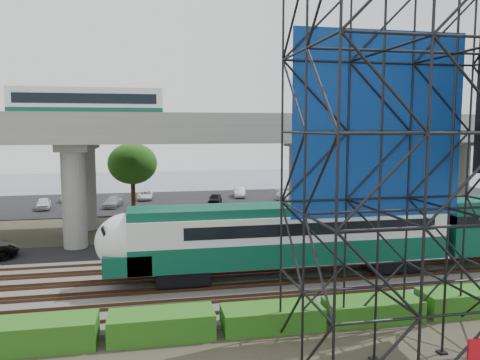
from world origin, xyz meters
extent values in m
plane|color=#474233|center=(0.00, 0.00, 0.00)|extent=(140.00, 140.00, 0.00)
cube|color=slate|center=(0.00, 2.00, 0.10)|extent=(90.00, 12.00, 0.20)
cube|color=black|center=(0.00, 10.50, 0.04)|extent=(90.00, 5.00, 0.08)
cube|color=black|center=(0.00, 34.00, 0.04)|extent=(90.00, 18.00, 0.08)
cube|color=#43566F|center=(0.00, 56.00, 0.01)|extent=(140.00, 40.00, 0.03)
cube|color=#472D1E|center=(0.00, -2.72, 0.28)|extent=(90.00, 0.08, 0.16)
cube|color=#472D1E|center=(0.00, -1.28, 0.28)|extent=(90.00, 0.08, 0.16)
cube|color=#472D1E|center=(0.00, -0.72, 0.28)|extent=(90.00, 0.08, 0.16)
cube|color=#472D1E|center=(0.00, 0.72, 0.28)|extent=(90.00, 0.08, 0.16)
cube|color=#472D1E|center=(0.00, 1.28, 0.28)|extent=(90.00, 0.08, 0.16)
cube|color=#472D1E|center=(0.00, 2.72, 0.28)|extent=(90.00, 0.08, 0.16)
cube|color=#472D1E|center=(0.00, 3.28, 0.28)|extent=(90.00, 0.08, 0.16)
cube|color=#472D1E|center=(0.00, 4.72, 0.28)|extent=(90.00, 0.08, 0.16)
cube|color=#472D1E|center=(0.00, 5.28, 0.28)|extent=(90.00, 0.08, 0.16)
cube|color=#472D1E|center=(0.00, 6.72, 0.28)|extent=(90.00, 0.08, 0.16)
cube|color=black|center=(-2.65, 2.00, 0.81)|extent=(3.00, 2.20, 0.90)
cube|color=black|center=(10.35, 2.00, 0.81)|extent=(3.00, 2.20, 0.90)
cube|color=#094331|center=(3.85, 2.00, 1.96)|extent=(19.00, 3.00, 1.40)
cube|color=silver|center=(3.85, 2.00, 3.41)|extent=(19.00, 3.00, 1.50)
cube|color=#094331|center=(3.85, 2.00, 4.41)|extent=(19.00, 2.60, 0.50)
cube|color=black|center=(4.85, 2.00, 3.46)|extent=(15.00, 3.06, 0.70)
ellipsoid|color=silver|center=(-5.65, 2.00, 2.86)|extent=(3.60, 3.00, 3.20)
cube|color=#094331|center=(-5.65, 2.00, 1.81)|extent=(2.60, 3.00, 1.10)
cube|color=black|center=(-6.75, 2.00, 3.36)|extent=(0.48, 2.00, 1.09)
cube|color=#9E9B93|center=(0.00, 16.00, 8.60)|extent=(80.00, 12.00, 1.20)
cube|color=#9E9B93|center=(0.00, 10.25, 9.75)|extent=(80.00, 0.50, 1.10)
cube|color=#9E9B93|center=(0.00, 21.75, 9.75)|extent=(80.00, 0.50, 1.10)
cylinder|color=#9E9B93|center=(-10.00, 12.50, 4.00)|extent=(1.80, 1.80, 8.00)
cylinder|color=#9E9B93|center=(-10.00, 19.50, 4.00)|extent=(1.80, 1.80, 8.00)
cube|color=#9E9B93|center=(-10.00, 16.00, 7.70)|extent=(2.40, 9.00, 0.60)
cylinder|color=#9E9B93|center=(10.00, 12.50, 4.00)|extent=(1.80, 1.80, 8.00)
cylinder|color=#9E9B93|center=(10.00, 19.50, 4.00)|extent=(1.80, 1.80, 8.00)
cube|color=#9E9B93|center=(10.00, 16.00, 7.70)|extent=(2.40, 9.00, 0.60)
cylinder|color=#9E9B93|center=(28.00, 19.50, 4.00)|extent=(1.80, 1.80, 8.00)
cube|color=black|center=(-9.16, 16.00, 9.55)|extent=(12.00, 2.50, 0.70)
cube|color=#094331|center=(-9.16, 16.00, 10.35)|extent=(12.00, 2.50, 0.90)
cube|color=silver|center=(-9.16, 16.00, 11.45)|extent=(12.00, 2.50, 1.30)
cube|color=black|center=(-9.16, 16.00, 11.50)|extent=(11.00, 2.56, 0.80)
cube|color=silver|center=(-9.16, 16.00, 12.25)|extent=(12.00, 2.40, 0.30)
cube|color=navy|center=(5.70, -4.95, 9.30)|extent=(8.10, 0.08, 8.25)
cube|color=black|center=(5.70, -8.00, 0.04)|extent=(9.36, 6.36, 0.08)
cube|color=#1D5112|center=(-9.00, -4.30, 0.60)|extent=(4.60, 1.80, 1.20)
cube|color=#1D5112|center=(-4.00, -4.30, 0.58)|extent=(4.60, 1.80, 1.15)
cube|color=#1D5112|center=(1.00, -4.30, 0.52)|extent=(4.60, 1.80, 1.03)
cube|color=#1D5112|center=(6.00, -4.30, 0.51)|extent=(4.60, 1.80, 1.01)
cube|color=#1D5112|center=(11.00, -4.30, 0.56)|extent=(4.60, 1.80, 1.12)
cylinder|color=#382314|center=(14.00, 12.50, 2.40)|extent=(0.44, 0.44, 4.80)
ellipsoid|color=#1D5112|center=(14.00, 12.50, 5.60)|extent=(4.94, 4.94, 4.18)
cylinder|color=#382314|center=(-6.00, 24.00, 2.40)|extent=(0.44, 0.44, 4.80)
ellipsoid|color=#1D5112|center=(-6.00, 24.00, 5.60)|extent=(4.94, 4.94, 4.18)
imported|color=silver|center=(-16.12, 31.00, 0.71)|extent=(1.93, 3.84, 1.25)
imported|color=gray|center=(-14.33, 36.00, 0.63)|extent=(1.18, 3.33, 1.09)
imported|color=gray|center=(-8.54, 31.00, 0.67)|extent=(2.38, 4.30, 1.18)
imported|color=silver|center=(-4.91, 36.00, 0.63)|extent=(2.01, 4.02, 1.09)
imported|color=black|center=(3.39, 31.00, 0.70)|extent=(2.27, 3.89, 1.25)
imported|color=silver|center=(7.37, 36.00, 0.73)|extent=(1.89, 4.10, 1.30)
imported|color=silver|center=(12.27, 31.00, 0.71)|extent=(1.78, 4.36, 1.26)
imported|color=silver|center=(18.18, 36.00, 0.62)|extent=(2.24, 4.09, 1.09)
camera|label=1|loc=(-4.42, -24.27, 9.16)|focal=35.00mm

